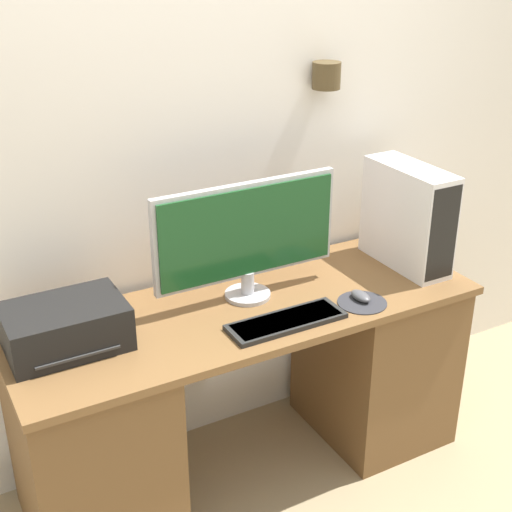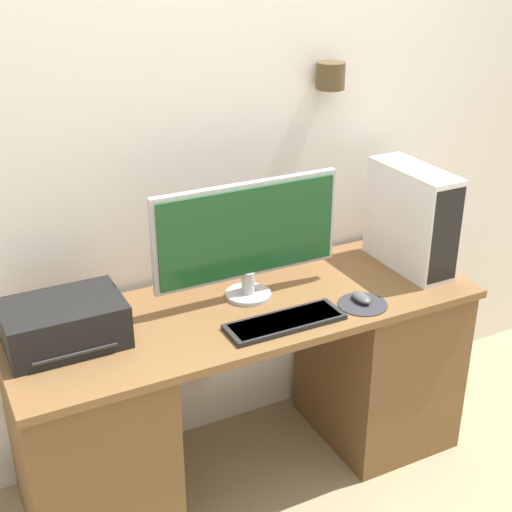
{
  "view_description": "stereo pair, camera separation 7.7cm",
  "coord_description": "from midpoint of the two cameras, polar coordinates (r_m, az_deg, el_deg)",
  "views": [
    {
      "loc": [
        -1.08,
        -1.71,
        2.03
      ],
      "look_at": [
        0.04,
        0.31,
        0.96
      ],
      "focal_mm": 50.0,
      "sensor_mm": 36.0,
      "label": 1
    },
    {
      "loc": [
        -1.01,
        -1.75,
        2.03
      ],
      "look_at": [
        0.04,
        0.31,
        0.96
      ],
      "focal_mm": 50.0,
      "sensor_mm": 36.0,
      "label": 2
    }
  ],
  "objects": [
    {
      "name": "keyboard",
      "position": [
        2.5,
        3.22,
        -5.27
      ],
      "size": [
        0.43,
        0.14,
        0.02
      ],
      "color": "black",
      "rests_on": "desk"
    },
    {
      "name": "desk",
      "position": [
        2.81,
        0.08,
        -10.6
      ],
      "size": [
        1.75,
        0.62,
        0.76
      ],
      "color": "brown",
      "rests_on": "ground_plane"
    },
    {
      "name": "wall_back",
      "position": [
        2.71,
        -3.45,
        10.34
      ],
      "size": [
        6.4,
        0.16,
        2.7
      ],
      "color": "white",
      "rests_on": "ground_plane"
    },
    {
      "name": "monitor",
      "position": [
        2.58,
        0.16,
        1.73
      ],
      "size": [
        0.72,
        0.17,
        0.45
      ],
      "color": "#B7B7BC",
      "rests_on": "desk"
    },
    {
      "name": "computer_tower",
      "position": [
        2.91,
        13.1,
        2.93
      ],
      "size": [
        0.15,
        0.42,
        0.42
      ],
      "color": "white",
      "rests_on": "desk"
    },
    {
      "name": "mouse",
      "position": [
        2.67,
        9.24,
        -3.31
      ],
      "size": [
        0.05,
        0.1,
        0.03
      ],
      "color": "#4C4C51",
      "rests_on": "mousepad"
    },
    {
      "name": "printer",
      "position": [
        2.43,
        -14.22,
        -5.28
      ],
      "size": [
        0.39,
        0.27,
        0.15
      ],
      "color": "black",
      "rests_on": "desk"
    },
    {
      "name": "mousepad",
      "position": [
        2.66,
        9.34,
        -3.84
      ],
      "size": [
        0.18,
        0.18,
        0.0
      ],
      "color": "#2D2D33",
      "rests_on": "desk"
    }
  ]
}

